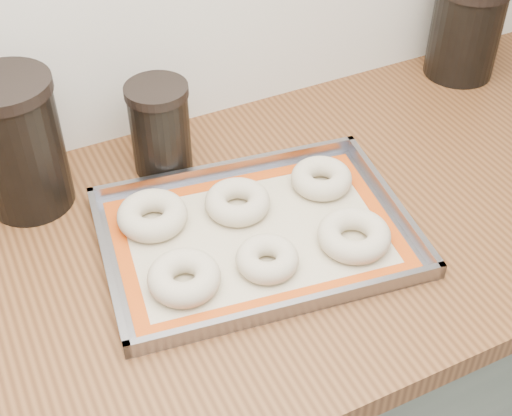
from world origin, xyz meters
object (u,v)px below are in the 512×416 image
bagel_front_left (184,278)px  bagel_back_mid (238,202)px  baking_tray (256,234)px  bagel_front_mid (267,259)px  bagel_back_right (321,178)px  canister_left (19,144)px  canister_mid (160,128)px  bagel_back_left (152,215)px  canister_right (466,29)px  bagel_front_right (354,235)px

bagel_front_left → bagel_back_mid: size_ratio=1.01×
baking_tray → bagel_front_mid: bearing=-102.4°
bagel_back_right → canister_left: bearing=157.5°
bagel_back_mid → canister_mid: 0.18m
bagel_front_left → bagel_back_right: bagel_front_left is taller
bagel_back_left → canister_left: (-0.15, 0.14, 0.09)m
bagel_front_mid → canister_mid: 0.30m
baking_tray → canister_mid: 0.25m
bagel_back_left → canister_right: 0.74m
canister_mid → bagel_back_mid: bearing=-68.9°
bagel_front_mid → bagel_front_right: 0.14m
bagel_front_mid → bagel_back_mid: 0.13m
bagel_back_mid → bagel_back_left: bearing=168.1°
bagel_front_right → canister_left: 0.52m
bagel_front_left → canister_right: 0.78m
baking_tray → bagel_front_mid: size_ratio=5.49×
bagel_front_left → canister_mid: canister_mid is taller
bagel_front_mid → bagel_back_left: 0.20m
baking_tray → bagel_back_mid: 0.07m
canister_mid → canister_right: 0.65m
canister_mid → canister_right: size_ratio=0.82×
bagel_back_left → canister_left: canister_left is taller
canister_right → baking_tray: bearing=-156.1°
canister_right → bagel_front_mid: bearing=-151.4°
bagel_front_mid → bagel_back_right: size_ratio=0.92×
baking_tray → canister_right: canister_right is taller
bagel_back_right → canister_left: size_ratio=0.45×
bagel_front_left → canister_mid: (0.07, 0.28, 0.06)m
bagel_front_left → canister_right: canister_right is taller
bagel_back_right → canister_right: size_ratio=0.52×
bagel_back_left → canister_mid: size_ratio=0.68×
bagel_back_right → canister_left: 0.48m
baking_tray → bagel_back_right: bagel_back_right is taller
bagel_front_left → bagel_back_right: (0.28, 0.11, -0.00)m
bagel_front_left → bagel_front_right: bearing=-6.9°
canister_right → bagel_back_left: bearing=-166.9°
bagel_front_left → bagel_back_left: same height
bagel_back_left → bagel_back_mid: bagel_back_left is taller
bagel_back_right → canister_right: canister_right is taller
bagel_back_right → canister_left: canister_left is taller
baking_tray → canister_mid: bearing=105.6°
baking_tray → bagel_back_left: bagel_back_left is taller
bagel_back_left → canister_left: size_ratio=0.49×
bagel_front_left → canister_right: bearing=23.2°
bagel_front_mid → baking_tray: bearing=77.6°
bagel_front_left → bagel_front_right: size_ratio=0.94×
bagel_back_mid → canister_right: (0.58, 0.19, 0.07)m
baking_tray → canister_left: size_ratio=2.26×
bagel_back_left → bagel_back_right: bagel_back_left is taller
canister_right → canister_left: bearing=-178.6°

